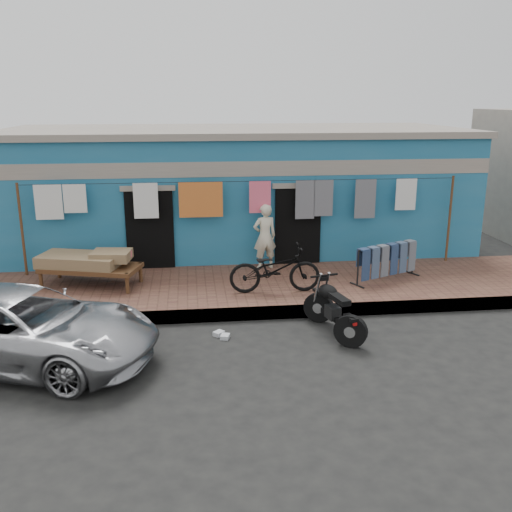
# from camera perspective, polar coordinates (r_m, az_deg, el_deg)

# --- Properties ---
(ground) EXTENTS (80.00, 80.00, 0.00)m
(ground) POSITION_cam_1_polar(r_m,az_deg,el_deg) (9.69, 1.40, -9.74)
(ground) COLOR black
(ground) RESTS_ON ground
(sidewalk) EXTENTS (28.00, 3.00, 0.25)m
(sidewalk) POSITION_cam_1_polar(r_m,az_deg,el_deg) (12.41, -0.54, -3.33)
(sidewalk) COLOR brown
(sidewalk) RESTS_ON ground
(curb) EXTENTS (28.00, 0.10, 0.25)m
(curb) POSITION_cam_1_polar(r_m,az_deg,el_deg) (11.06, 0.27, -5.75)
(curb) COLOR gray
(curb) RESTS_ON ground
(building) EXTENTS (12.20, 5.20, 3.36)m
(building) POSITION_cam_1_polar(r_m,az_deg,el_deg) (15.90, -2.12, 6.66)
(building) COLOR #1E658E
(building) RESTS_ON ground
(clothesline) EXTENTS (10.06, 0.06, 2.10)m
(clothesline) POSITION_cam_1_polar(r_m,az_deg,el_deg) (13.18, -1.93, 5.35)
(clothesline) COLOR brown
(clothesline) RESTS_ON sidewalk
(car) EXTENTS (4.83, 3.30, 1.25)m
(car) POSITION_cam_1_polar(r_m,az_deg,el_deg) (9.88, -22.34, -6.54)
(car) COLOR #B3B3B8
(car) RESTS_ON ground
(seated_person) EXTENTS (0.61, 0.46, 1.53)m
(seated_person) POSITION_cam_1_polar(r_m,az_deg,el_deg) (13.32, 0.88, 1.97)
(seated_person) COLOR beige
(seated_person) RESTS_ON sidewalk
(bicycle) EXTENTS (1.87, 0.69, 1.20)m
(bicycle) POSITION_cam_1_polar(r_m,az_deg,el_deg) (11.69, 1.90, -0.80)
(bicycle) COLOR black
(bicycle) RESTS_ON sidewalk
(motorcycle) EXTENTS (1.25, 1.79, 1.00)m
(motorcycle) POSITION_cam_1_polar(r_m,az_deg,el_deg) (10.37, 7.83, -5.16)
(motorcycle) COLOR black
(motorcycle) RESTS_ON ground
(charpoy) EXTENTS (2.70, 2.16, 0.73)m
(charpoy) POSITION_cam_1_polar(r_m,az_deg,el_deg) (12.67, -16.17, -1.24)
(charpoy) COLOR brown
(charpoy) RESTS_ON sidewalk
(jeans_rack) EXTENTS (2.00, 1.67, 0.83)m
(jeans_rack) POSITION_cam_1_polar(r_m,az_deg,el_deg) (12.84, 12.92, -0.56)
(jeans_rack) COLOR black
(jeans_rack) RESTS_ON sidewalk
(litter_a) EXTENTS (0.23, 0.23, 0.08)m
(litter_a) POSITION_cam_1_polar(r_m,az_deg,el_deg) (10.39, -3.74, -7.74)
(litter_a) COLOR silver
(litter_a) RESTS_ON ground
(litter_b) EXTENTS (0.17, 0.19, 0.08)m
(litter_b) POSITION_cam_1_polar(r_m,az_deg,el_deg) (11.10, 9.44, -6.35)
(litter_b) COLOR silver
(litter_b) RESTS_ON ground
(litter_c) EXTENTS (0.19, 0.22, 0.07)m
(litter_c) POSITION_cam_1_polar(r_m,az_deg,el_deg) (10.26, -3.11, -8.05)
(litter_c) COLOR silver
(litter_c) RESTS_ON ground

